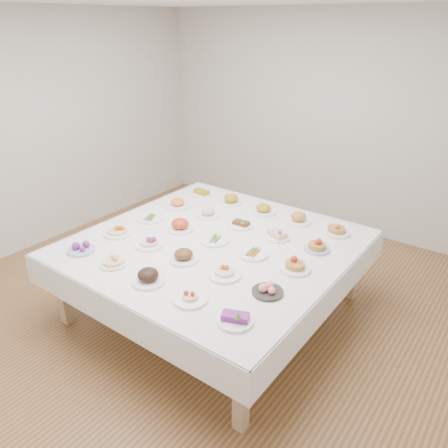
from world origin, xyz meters
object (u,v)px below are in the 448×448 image
Objects in this scene: dish_0 at (81,247)px; dish_12 at (214,239)px; dish_24 at (337,226)px; display_table at (214,248)px.

dish_0 reaches higher than dish_12.
dish_24 reaches higher than dish_12.
dish_0 is (-0.84, -0.85, 0.11)m from display_table.
dish_24 is (0.84, 0.84, 0.05)m from dish_12.
display_table is 10.00× the size of dish_0.
dish_0 is at bearing -134.26° from dish_12.
dish_24 is (0.84, 0.85, 0.14)m from display_table.
dish_24 reaches higher than display_table.
dish_12 is at bearing 129.28° from display_table.
display_table is 8.28× the size of dish_24.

